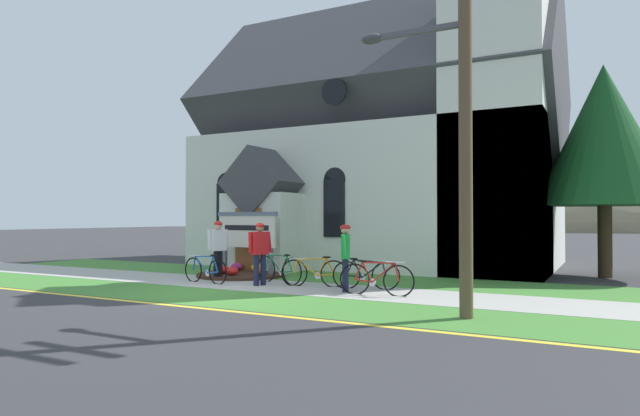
{
  "coord_description": "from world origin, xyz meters",
  "views": [
    {
      "loc": [
        8.69,
        -10.31,
        1.79
      ],
      "look_at": [
        1.52,
        3.17,
        2.06
      ],
      "focal_mm": 30.68,
      "sensor_mm": 36.0,
      "label": 1
    }
  ],
  "objects": [
    {
      "name": "grass_verge",
      "position": [
        0.67,
        -0.57,
        0.0
      ],
      "size": [
        32.0,
        2.29,
        0.01
      ],
      "primitive_type": "cube",
      "color": "#427F33",
      "rests_on": "ground"
    },
    {
      "name": "distant_hill",
      "position": [
        -4.11,
        80.26,
        0.0
      ],
      "size": [
        102.33,
        41.27,
        18.48
      ],
      "primitive_type": "ellipsoid",
      "color": "#847A5B",
      "rests_on": "ground"
    },
    {
      "name": "bicycle_white",
      "position": [
        1.9,
        2.14,
        0.37
      ],
      "size": [
        1.71,
        0.52,
        0.81
      ],
      "color": "black",
      "rests_on": "ground"
    },
    {
      "name": "cyclist_in_yellow_jersey",
      "position": [
        -1.27,
        2.19,
        0.99
      ],
      "size": [
        0.32,
        0.66,
        1.69
      ],
      "color": "black",
      "rests_on": "ground"
    },
    {
      "name": "church_lawn",
      "position": [
        0.67,
        4.34,
        0.0
      ],
      "size": [
        24.0,
        2.89,
        0.01
      ],
      "primitive_type": "cube",
      "color": "#427F33",
      "rests_on": "ground"
    },
    {
      "name": "bicycle_silver",
      "position": [
        -1.09,
        1.42,
        0.37
      ],
      "size": [
        1.68,
        0.3,
        0.82
      ],
      "color": "black",
      "rests_on": "ground"
    },
    {
      "name": "utility_pole",
      "position": [
        6.31,
        -0.49,
        4.26
      ],
      "size": [
        3.12,
        0.28,
        7.68
      ],
      "color": "brown",
      "rests_on": "ground"
    },
    {
      "name": "bicycle_green",
      "position": [
        3.92,
        1.42,
        0.38
      ],
      "size": [
        1.77,
        0.25,
        0.82
      ],
      "color": "black",
      "rests_on": "ground"
    },
    {
      "name": "bicycle_yellow",
      "position": [
        0.68,
        2.36,
        0.39
      ],
      "size": [
        1.74,
        0.53,
        0.82
      ],
      "color": "black",
      "rests_on": "ground"
    },
    {
      "name": "cyclist_in_white_jersey",
      "position": [
        0.54,
        1.64,
        0.97
      ],
      "size": [
        0.35,
        0.65,
        1.65
      ],
      "color": "#191E38",
      "rests_on": "ground"
    },
    {
      "name": "flower_bed",
      "position": [
        -1.25,
        3.25,
        0.08
      ],
      "size": [
        2.64,
        2.64,
        0.34
      ],
      "color": "#382319",
      "rests_on": "ground"
    },
    {
      "name": "church_sign",
      "position": [
        -1.25,
        3.56,
        1.34
      ],
      "size": [
        2.24,
        0.2,
        1.97
      ],
      "color": "slate",
      "rests_on": "ground"
    },
    {
      "name": "roadside_conifer",
      "position": [
        8.55,
        8.08,
        4.26
      ],
      "size": [
        3.94,
        3.94,
        6.4
      ],
      "color": "#3D2D1E",
      "rests_on": "ground"
    },
    {
      "name": "sidewalk_slab",
      "position": [
        0.67,
        1.74,
        0.01
      ],
      "size": [
        32.0,
        2.32,
        0.01
      ],
      "primitive_type": "cube",
      "color": "#A8A59E",
      "rests_on": "ground"
    },
    {
      "name": "church_building",
      "position": [
        1.17,
        9.5,
        4.53
      ],
      "size": [
        13.3,
        9.89,
        13.05
      ],
      "color": "silver",
      "rests_on": "ground"
    },
    {
      "name": "curb_paint_stripe",
      "position": [
        0.67,
        -1.86,
        0.0
      ],
      "size": [
        28.0,
        0.16,
        0.01
      ],
      "primitive_type": "cube",
      "color": "yellow",
      "rests_on": "ground"
    },
    {
      "name": "cyclist_in_green_jersey",
      "position": [
        3.05,
        1.6,
        0.94
      ],
      "size": [
        0.38,
        0.69,
        1.62
      ],
      "color": "#191E38",
      "rests_on": "ground"
    },
    {
      "name": "bicycle_orange",
      "position": [
        3.27,
        2.32,
        0.37
      ],
      "size": [
        1.66,
        0.47,
        0.8
      ],
      "color": "black",
      "rests_on": "ground"
    },
    {
      "name": "ground",
      "position": [
        0.0,
        4.0,
        0.0
      ],
      "size": [
        140.0,
        140.0,
        0.0
      ],
      "primitive_type": "plane",
      "color": "#333335"
    }
  ]
}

